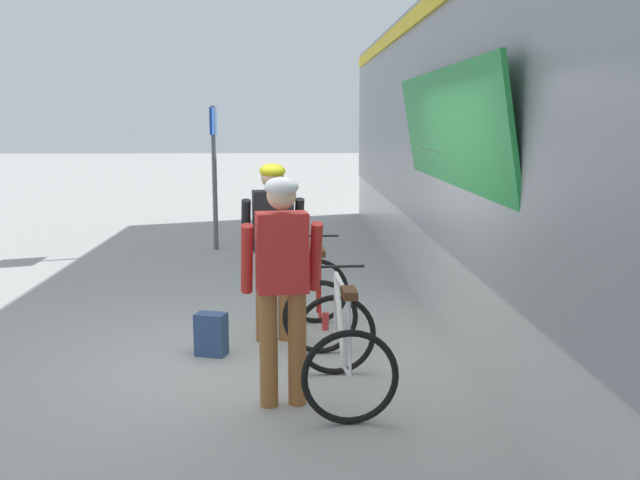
# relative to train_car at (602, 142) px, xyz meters

# --- Properties ---
(ground_plane) EXTENTS (80.00, 80.00, 0.00)m
(ground_plane) POSITION_rel_train_car_xyz_m (-3.10, -0.61, -1.97)
(ground_plane) COLOR #A09E99
(train_car) EXTENTS (3.18, 19.06, 3.88)m
(train_car) POSITION_rel_train_car_xyz_m (0.00, 0.00, 0.00)
(train_car) COLOR gray
(train_car) RESTS_ON ground
(cyclist_near_in_dark) EXTENTS (0.64, 0.37, 1.76)m
(cyclist_near_in_dark) POSITION_rel_train_car_xyz_m (-3.22, -0.03, -0.91)
(cyclist_near_in_dark) COLOR #935B2D
(cyclist_near_in_dark) RESTS_ON ground
(cyclist_far_in_red) EXTENTS (0.64, 0.36, 1.76)m
(cyclist_far_in_red) POSITION_rel_train_car_xyz_m (-3.10, -1.66, -0.91)
(cyclist_far_in_red) COLOR #935B2D
(cyclist_far_in_red) RESTS_ON ground
(bicycle_near_red) EXTENTS (0.72, 1.08, 0.99)m
(bicycle_near_red) POSITION_rel_train_car_xyz_m (-2.78, 0.04, -1.56)
(bicycle_near_red) COLOR black
(bicycle_near_red) RESTS_ON ground
(bicycle_far_white) EXTENTS (0.76, 1.10, 0.99)m
(bicycle_far_white) POSITION_rel_train_car_xyz_m (-2.64, -1.54, -1.56)
(bicycle_far_white) COLOR black
(bicycle_far_white) RESTS_ON ground
(backpack_on_platform) EXTENTS (0.32, 0.25, 0.40)m
(backpack_on_platform) POSITION_rel_train_car_xyz_m (-3.79, -0.46, -1.77)
(backpack_on_platform) COLOR navy
(backpack_on_platform) RESTS_ON ground
(water_bottle_near_the_bikes) EXTENTS (0.07, 0.07, 0.19)m
(water_bottle_near_the_bikes) POSITION_rel_train_car_xyz_m (-2.69, 0.30, -1.87)
(water_bottle_near_the_bikes) COLOR red
(water_bottle_near_the_bikes) RESTS_ON ground
(water_bottle_by_the_backpack) EXTENTS (0.07, 0.07, 0.21)m
(water_bottle_by_the_backpack) POSITION_rel_train_car_xyz_m (-3.83, -0.48, -1.86)
(water_bottle_by_the_backpack) COLOR red
(water_bottle_by_the_backpack) RESTS_ON ground
(platform_sign_post) EXTENTS (0.08, 0.70, 2.40)m
(platform_sign_post) POSITION_rel_train_car_xyz_m (-4.33, 5.02, -0.34)
(platform_sign_post) COLOR #595B60
(platform_sign_post) RESTS_ON ground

